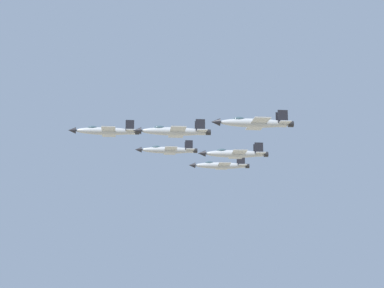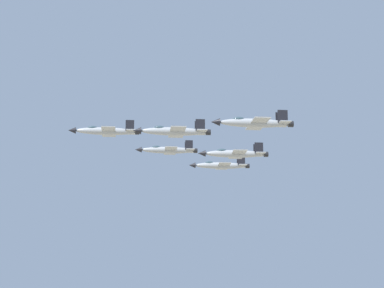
{
  "view_description": "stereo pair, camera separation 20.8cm",
  "coord_description": "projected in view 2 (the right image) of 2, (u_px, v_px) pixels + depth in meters",
  "views": [
    {
      "loc": [
        108.58,
        -125.94,
        109.23
      ],
      "look_at": [
        -7.76,
        -3.57,
        147.69
      ],
      "focal_mm": 61.35,
      "sensor_mm": 36.0,
      "label": 1
    },
    {
      "loc": [
        108.73,
        -125.8,
        109.23
      ],
      "look_at": [
        -7.76,
        -3.57,
        147.69
      ],
      "focal_mm": 61.35,
      "sensor_mm": 36.0,
      "label": 2
    }
  ],
  "objects": [
    {
      "name": "jet_left_wingman",
      "position": [
        174.0,
        131.0,
        158.55
      ],
      "size": [
        14.39,
        15.84,
        3.98
      ],
      "rotation": [
        0.0,
        0.0,
        4.0
      ],
      "color": "#9EA3A8"
    },
    {
      "name": "jet_lead",
      "position": [
        106.0,
        131.0,
        171.95
      ],
      "size": [
        14.11,
        15.71,
        3.93
      ],
      "rotation": [
        0.0,
        0.0,
        4.01
      ],
      "color": "#9EA3A8"
    },
    {
      "name": "jet_right_outer",
      "position": [
        221.0,
        165.0,
        202.34
      ],
      "size": [
        14.61,
        15.53,
        3.96
      ],
      "rotation": [
        0.0,
        0.0,
        3.97
      ],
      "color": "#9EA3A8"
    },
    {
      "name": "jet_right_wingman",
      "position": [
        168.0,
        150.0,
        187.12
      ],
      "size": [
        13.7,
        14.86,
        3.76
      ],
      "rotation": [
        0.0,
        0.0,
        3.99
      ],
      "color": "#9EA3A8"
    },
    {
      "name": "jet_slot_rear",
      "position": [
        235.0,
        154.0,
        173.59
      ],
      "size": [
        14.6,
        15.45,
        3.95
      ],
      "rotation": [
        0.0,
        0.0,
        3.97
      ],
      "color": "#9EA3A8"
    },
    {
      "name": "jet_left_outer",
      "position": [
        254.0,
        123.0,
        145.58
      ],
      "size": [
        14.06,
        15.67,
        3.92
      ],
      "rotation": [
        0.0,
        0.0,
        4.01
      ],
      "color": "#9EA3A8"
    }
  ]
}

